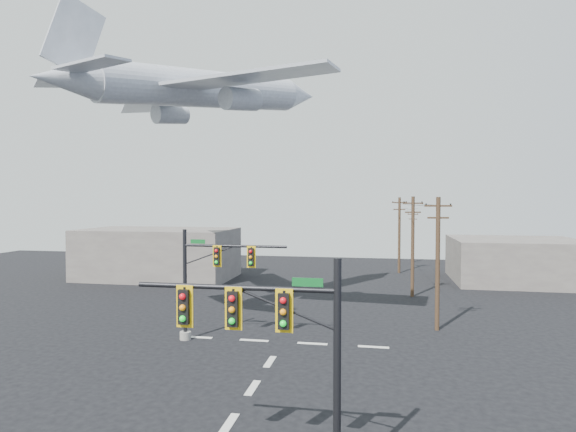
% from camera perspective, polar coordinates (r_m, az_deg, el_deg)
% --- Properties ---
extents(ground, '(120.00, 120.00, 0.00)m').
position_cam_1_polar(ground, '(22.52, -7.04, -23.27)').
color(ground, black).
rests_on(ground, ground).
extents(lane_markings, '(14.00, 21.20, 0.01)m').
position_cam_1_polar(lane_markings, '(27.25, -3.46, -18.63)').
color(lane_markings, beige).
rests_on(lane_markings, ground).
extents(signal_mast_near, '(7.43, 0.84, 7.67)m').
position_cam_1_polar(signal_mast_near, '(16.86, -0.44, -16.22)').
color(signal_mast_near, gray).
rests_on(signal_mast_near, ground).
extents(signal_mast_far, '(7.46, 0.83, 7.56)m').
position_cam_1_polar(signal_mast_far, '(33.22, -9.68, -7.63)').
color(signal_mast_far, gray).
rests_on(signal_mast_far, ground).
extents(utility_pole_a, '(1.96, 0.33, 9.78)m').
position_cam_1_polar(utility_pole_a, '(36.90, 17.32, -5.09)').
color(utility_pole_a, '#41291B').
rests_on(utility_pole_a, ground).
extents(utility_pole_b, '(1.98, 0.56, 9.89)m').
position_cam_1_polar(utility_pole_b, '(48.91, 14.56, -3.27)').
color(utility_pole_b, '#41291B').
rests_on(utility_pole_b, ground).
extents(utility_pole_c, '(1.97, 0.72, 9.86)m').
position_cam_1_polar(utility_pole_c, '(64.20, 13.05, -2.02)').
color(utility_pole_c, '#41291B').
rests_on(utility_pole_c, ground).
extents(utility_pole_d, '(1.55, 0.71, 7.85)m').
position_cam_1_polar(utility_pole_d, '(75.73, 14.56, -2.23)').
color(utility_pole_d, '#41291B').
rests_on(utility_pole_d, ground).
extents(power_lines, '(4.15, 38.98, 0.98)m').
position_cam_1_polar(power_lines, '(56.06, 14.28, 1.17)').
color(power_lines, black).
extents(airliner, '(21.73, 23.93, 6.88)m').
position_cam_1_polar(airliner, '(39.55, -9.77, 14.52)').
color(airliner, silver).
extents(building_left, '(18.00, 10.00, 6.00)m').
position_cam_1_polar(building_left, '(60.74, -15.12, -4.32)').
color(building_left, slate).
rests_on(building_left, ground).
extents(building_right, '(14.00, 12.00, 5.00)m').
position_cam_1_polar(building_right, '(61.88, 25.35, -4.79)').
color(building_right, slate).
rests_on(building_right, ground).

